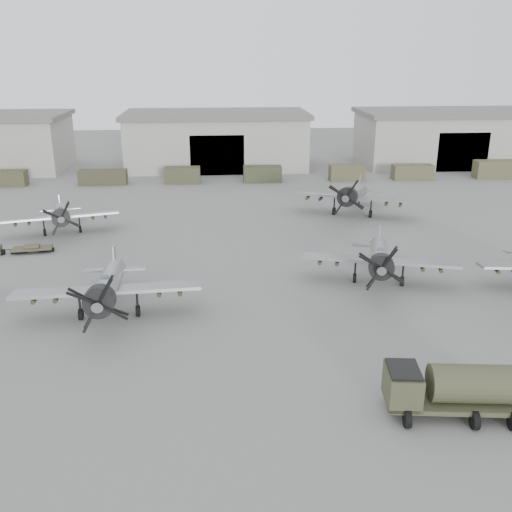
% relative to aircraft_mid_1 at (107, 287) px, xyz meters
% --- Properties ---
extents(ground, '(220.00, 220.00, 0.00)m').
position_rel_aircraft_mid_1_xyz_m(ground, '(8.14, -6.35, -2.38)').
color(ground, '#626260').
rests_on(ground, ground).
extents(hangar_center, '(29.00, 14.80, 8.70)m').
position_rel_aircraft_mid_1_xyz_m(hangar_center, '(8.14, 55.61, 2.00)').
color(hangar_center, '#A9A99E').
rests_on(hangar_center, ground).
extents(hangar_right, '(29.00, 14.80, 8.70)m').
position_rel_aircraft_mid_1_xyz_m(hangar_right, '(46.14, 55.61, 2.00)').
color(hangar_right, '#A9A99E').
rests_on(hangar_right, ground).
extents(support_truck_1, '(5.43, 2.20, 2.16)m').
position_rel_aircraft_mid_1_xyz_m(support_truck_1, '(-21.27, 43.65, -1.30)').
color(support_truck_1, '#3D3E28').
rests_on(support_truck_1, ground).
extents(support_truck_2, '(6.62, 2.20, 2.04)m').
position_rel_aircraft_mid_1_xyz_m(support_truck_2, '(-8.02, 43.65, -1.36)').
color(support_truck_2, '#383724').
rests_on(support_truck_2, ground).
extents(support_truck_3, '(5.00, 2.20, 2.28)m').
position_rel_aircraft_mid_1_xyz_m(support_truck_3, '(3.13, 43.65, -1.24)').
color(support_truck_3, '#3C3E28').
rests_on(support_truck_3, ground).
extents(support_truck_4, '(5.42, 2.20, 2.25)m').
position_rel_aircraft_mid_1_xyz_m(support_truck_4, '(14.53, 43.65, -1.25)').
color(support_truck_4, '#353925').
rests_on(support_truck_4, ground).
extents(support_truck_5, '(5.00, 2.20, 2.31)m').
position_rel_aircraft_mid_1_xyz_m(support_truck_5, '(26.84, 43.65, -1.22)').
color(support_truck_5, '#48482F').
rests_on(support_truck_5, ground).
extents(support_truck_6, '(5.84, 2.20, 2.15)m').
position_rel_aircraft_mid_1_xyz_m(support_truck_6, '(36.58, 43.65, -1.30)').
color(support_truck_6, '#4A4B31').
rests_on(support_truck_6, ground).
extents(support_truck_7, '(6.04, 2.20, 2.61)m').
position_rel_aircraft_mid_1_xyz_m(support_truck_7, '(49.02, 43.65, -1.07)').
color(support_truck_7, '#4B4B31').
rests_on(support_truck_7, ground).
extents(aircraft_mid_1, '(13.09, 11.78, 5.22)m').
position_rel_aircraft_mid_1_xyz_m(aircraft_mid_1, '(0.00, 0.00, 0.00)').
color(aircraft_mid_1, '#919399').
rests_on(aircraft_mid_1, ground).
extents(aircraft_mid_2, '(12.51, 11.26, 4.98)m').
position_rel_aircraft_mid_1_xyz_m(aircraft_mid_2, '(20.59, 4.68, -0.11)').
color(aircraft_mid_2, gray).
rests_on(aircraft_mid_2, ground).
extents(aircraft_far_0, '(11.57, 10.42, 4.61)m').
position_rel_aircraft_mid_1_xyz_m(aircraft_far_0, '(-8.07, 20.23, -0.28)').
color(aircraft_far_0, '#9FA1A8').
rests_on(aircraft_far_0, ground).
extents(aircraft_far_1, '(13.62, 12.31, 5.52)m').
position_rel_aircraft_mid_1_xyz_m(aircraft_far_1, '(23.15, 24.73, 0.14)').
color(aircraft_far_1, gray).
rests_on(aircraft_far_1, ground).
extents(fuel_tanker, '(7.50, 3.22, 2.80)m').
position_rel_aircraft_mid_1_xyz_m(fuel_tanker, '(19.61, -12.75, -0.77)').
color(fuel_tanker, '#3C3F29').
rests_on(fuel_tanker, ground).
extents(tug_trailer, '(6.28, 1.91, 1.25)m').
position_rel_aircraft_mid_1_xyz_m(tug_trailer, '(-11.69, 14.37, -1.91)').
color(tug_trailer, '#43412C').
rests_on(tug_trailer, ground).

